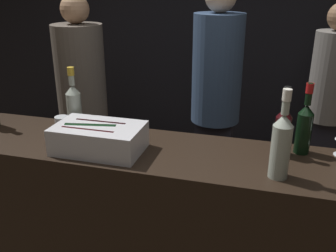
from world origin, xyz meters
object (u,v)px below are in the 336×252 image
at_px(rose_wine_bottle, 74,106).
at_px(red_wine_bottle_burgundy, 304,126).
at_px(candle_votive, 62,121).
at_px(person_in_hoodie, 216,97).
at_px(person_blond_tee, 82,96).
at_px(red_wine_bottle_black_foil, 283,128).
at_px(white_wine_bottle, 281,143).
at_px(ice_bin_with_bottles, 98,137).
at_px(person_grey_polo, 329,98).

bearing_deg(rose_wine_bottle, red_wine_bottle_burgundy, 2.84).
xyz_separation_m(candle_votive, person_in_hoodie, (0.74, 0.85, -0.04)).
bearing_deg(person_blond_tee, red_wine_bottle_black_foil, -50.78).
relative_size(white_wine_bottle, red_wine_bottle_black_foil, 1.15).
bearing_deg(ice_bin_with_bottles, white_wine_bottle, -2.43).
height_order(red_wine_bottle_burgundy, person_grey_polo, person_grey_polo).
height_order(ice_bin_with_bottles, red_wine_bottle_black_foil, red_wine_bottle_black_foil).
bearing_deg(red_wine_bottle_black_foil, person_grey_polo, 74.53).
relative_size(ice_bin_with_bottles, person_grey_polo, 0.25).
xyz_separation_m(white_wine_bottle, red_wine_bottle_burgundy, (0.11, 0.28, -0.02)).
relative_size(red_wine_bottle_burgundy, rose_wine_bottle, 0.96).
height_order(person_in_hoodie, person_grey_polo, person_in_hoodie).
bearing_deg(candle_votive, person_in_hoodie, 48.70).
relative_size(candle_votive, white_wine_bottle, 0.20).
bearing_deg(red_wine_bottle_black_foil, red_wine_bottle_burgundy, 26.17).
distance_m(white_wine_bottle, red_wine_bottle_black_foil, 0.23).
relative_size(red_wine_bottle_burgundy, person_blond_tee, 0.20).
relative_size(white_wine_bottle, person_blond_tee, 0.22).
xyz_separation_m(ice_bin_with_bottles, person_blond_tee, (-0.64, 1.03, -0.15)).
distance_m(candle_votive, person_in_hoodie, 1.13).
xyz_separation_m(red_wine_bottle_burgundy, person_grey_polo, (0.29, 1.33, -0.24)).
bearing_deg(person_grey_polo, white_wine_bottle, 117.07).
bearing_deg(person_blond_tee, white_wine_bottle, -57.24).
relative_size(candle_votive, red_wine_bottle_burgundy, 0.22).
bearing_deg(red_wine_bottle_black_foil, ice_bin_with_bottles, -167.19).
height_order(ice_bin_with_bottles, person_blond_tee, person_blond_tee).
relative_size(rose_wine_bottle, person_grey_polo, 0.22).
distance_m(ice_bin_with_bottles, person_in_hoodie, 1.16).
height_order(candle_votive, person_blond_tee, person_blond_tee).
bearing_deg(red_wine_bottle_black_foil, person_in_hoodie, 116.61).
bearing_deg(candle_votive, person_grey_polo, 40.48).
bearing_deg(candle_votive, white_wine_bottle, -12.90).
distance_m(ice_bin_with_bottles, red_wine_bottle_burgundy, 0.98).
height_order(rose_wine_bottle, person_grey_polo, person_grey_polo).
xyz_separation_m(ice_bin_with_bottles, red_wine_bottle_black_foil, (0.85, 0.19, 0.06)).
xyz_separation_m(white_wine_bottle, red_wine_bottle_black_foil, (0.01, 0.23, -0.02)).
relative_size(red_wine_bottle_black_foil, person_blond_tee, 0.19).
distance_m(red_wine_bottle_black_foil, red_wine_bottle_burgundy, 0.11).
height_order(rose_wine_bottle, person_in_hoodie, person_in_hoodie).
distance_m(white_wine_bottle, rose_wine_bottle, 1.08).
xyz_separation_m(person_blond_tee, person_grey_polo, (1.87, 0.55, -0.02)).
bearing_deg(person_in_hoodie, red_wine_bottle_black_foil, -176.95).
bearing_deg(red_wine_bottle_burgundy, person_blond_tee, 153.55).
xyz_separation_m(white_wine_bottle, person_blond_tee, (-1.48, 1.07, -0.23)).
distance_m(red_wine_bottle_burgundy, rose_wine_bottle, 1.17).
relative_size(red_wine_bottle_black_foil, rose_wine_bottle, 0.93).
distance_m(white_wine_bottle, person_in_hoodie, 1.21).
bearing_deg(ice_bin_with_bottles, candle_votive, 145.28).
xyz_separation_m(ice_bin_with_bottles, person_in_hoodie, (0.41, 1.08, -0.09)).
relative_size(candle_votive, red_wine_bottle_black_foil, 0.23).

